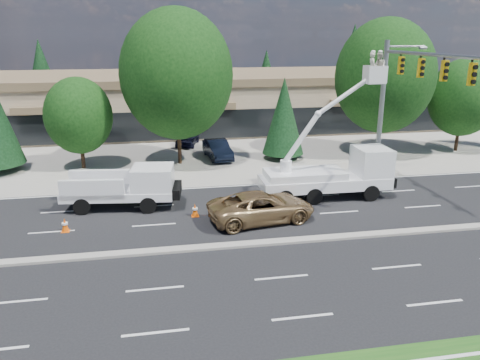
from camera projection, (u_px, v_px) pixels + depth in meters
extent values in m
plane|color=black|center=(263.00, 244.00, 21.75)|extent=(140.00, 140.00, 0.00)
cube|color=gray|center=(212.00, 147.00, 40.54)|extent=(140.00, 22.00, 0.01)
cube|color=gray|center=(263.00, 243.00, 21.74)|extent=(120.00, 0.55, 0.12)
cube|color=tan|center=(200.00, 102.00, 49.19)|extent=(50.00, 15.00, 5.00)
cube|color=brown|center=(199.00, 77.00, 48.40)|extent=(50.40, 15.40, 0.70)
cube|color=black|center=(208.00, 125.00, 42.40)|extent=(48.00, 0.12, 2.60)
cylinder|color=#332114|center=(83.00, 154.00, 33.83)|extent=(0.28, 0.28, 2.13)
ellipsoid|color=black|center=(79.00, 116.00, 33.00)|extent=(4.73, 4.73, 5.43)
cylinder|color=#332114|center=(179.00, 140.00, 34.79)|extent=(0.28, 0.28, 3.65)
ellipsoid|color=black|center=(177.00, 75.00, 33.37)|extent=(8.11, 8.11, 9.32)
cylinder|color=#332114|center=(283.00, 154.00, 36.57)|extent=(0.26, 0.26, 0.80)
cone|color=black|center=(284.00, 116.00, 35.69)|extent=(3.19, 3.19, 5.83)
cylinder|color=#332114|center=(379.00, 133.00, 37.54)|extent=(0.28, 0.28, 3.45)
ellipsoid|color=black|center=(385.00, 76.00, 36.20)|extent=(7.67, 7.67, 8.82)
cylinder|color=#332114|center=(457.00, 136.00, 38.88)|extent=(0.28, 0.28, 2.45)
ellipsoid|color=black|center=(463.00, 98.00, 37.92)|extent=(5.44, 5.44, 6.26)
cylinder|color=#332114|center=(46.00, 110.00, 58.03)|extent=(0.26, 0.26, 0.80)
cone|color=black|center=(42.00, 74.00, 56.74)|extent=(4.49, 4.49, 8.20)
cylinder|color=#332114|center=(160.00, 107.00, 60.41)|extent=(0.26, 0.26, 0.80)
cone|color=black|center=(158.00, 61.00, 58.72)|extent=(5.75, 5.75, 10.51)
cylinder|color=#332114|center=(266.00, 104.00, 62.79)|extent=(0.26, 0.26, 0.80)
cone|color=black|center=(266.00, 77.00, 61.72)|extent=(3.76, 3.76, 6.88)
cylinder|color=#332114|center=(350.00, 102.00, 64.83)|extent=(0.26, 0.26, 0.80)
cone|color=black|center=(353.00, 62.00, 63.23)|extent=(5.43, 5.43, 9.92)
cylinder|color=gray|center=(381.00, 111.00, 30.75)|extent=(0.32, 0.32, 9.00)
cylinder|color=gray|center=(431.00, 54.00, 24.93)|extent=(0.20, 10.00, 0.20)
cylinder|color=gray|center=(406.00, 46.00, 29.75)|extent=(2.60, 0.12, 0.12)
cube|color=gold|center=(401.00, 65.00, 27.97)|extent=(0.32, 0.22, 1.05)
cube|color=gold|center=(421.00, 68.00, 25.90)|extent=(0.32, 0.22, 1.05)
cube|color=gold|center=(444.00, 71.00, 23.83)|extent=(0.32, 0.22, 1.05)
cube|color=gold|center=(472.00, 74.00, 21.77)|extent=(0.32, 0.22, 1.05)
cube|color=white|center=(119.00, 193.00, 26.15)|extent=(6.30, 2.95, 0.46)
cube|color=white|center=(153.00, 180.00, 26.05)|extent=(2.47, 2.43, 1.52)
cube|color=black|center=(165.00, 176.00, 26.02)|extent=(0.31, 1.92, 1.01)
cube|color=white|center=(100.00, 179.00, 26.85)|extent=(3.45, 0.72, 1.11)
cube|color=white|center=(92.00, 190.00, 25.02)|extent=(3.45, 0.72, 1.11)
cube|color=white|center=(324.00, 182.00, 27.72)|extent=(7.68, 2.37, 0.67)
cube|color=white|center=(371.00, 163.00, 27.88)|extent=(1.94, 2.27, 1.92)
cube|color=black|center=(383.00, 161.00, 27.95)|extent=(0.09, 1.92, 1.15)
cube|color=white|center=(305.00, 174.00, 27.36)|extent=(4.62, 2.25, 0.48)
cylinder|color=white|center=(286.00, 167.00, 27.02)|extent=(0.67, 0.67, 0.77)
cube|color=white|center=(375.00, 74.00, 26.29)|extent=(1.06, 0.87, 1.03)
imported|color=beige|center=(372.00, 67.00, 26.14)|extent=(0.40, 0.61, 1.65)
imported|color=beige|center=(379.00, 67.00, 26.20)|extent=(0.63, 0.81, 1.65)
ellipsoid|color=white|center=(373.00, 52.00, 25.89)|extent=(0.25, 0.25, 0.17)
ellipsoid|color=white|center=(380.00, 52.00, 25.95)|extent=(0.25, 0.25, 0.17)
cube|color=#F25707|center=(66.00, 231.00, 23.13)|extent=(0.40, 0.40, 0.03)
cone|color=#F25707|center=(65.00, 225.00, 23.03)|extent=(0.36, 0.36, 0.70)
cylinder|color=white|center=(65.00, 224.00, 23.01)|extent=(0.29, 0.29, 0.10)
cube|color=#F25707|center=(195.00, 216.00, 25.08)|extent=(0.40, 0.40, 0.03)
cone|color=#F25707|center=(195.00, 210.00, 24.99)|extent=(0.36, 0.36, 0.70)
cylinder|color=white|center=(195.00, 209.00, 24.96)|extent=(0.29, 0.29, 0.10)
cube|color=#F25707|center=(239.00, 218.00, 24.73)|extent=(0.40, 0.40, 0.03)
cone|color=#F25707|center=(239.00, 213.00, 24.63)|extent=(0.36, 0.36, 0.70)
cylinder|color=white|center=(239.00, 211.00, 24.61)|extent=(0.29, 0.29, 0.10)
imported|color=#99774A|center=(262.00, 207.00, 24.25)|extent=(5.87, 3.39, 1.54)
imported|color=black|center=(187.00, 138.00, 40.94)|extent=(2.60, 4.28, 1.36)
imported|color=black|center=(218.00, 149.00, 36.57)|extent=(2.04, 4.58, 1.46)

